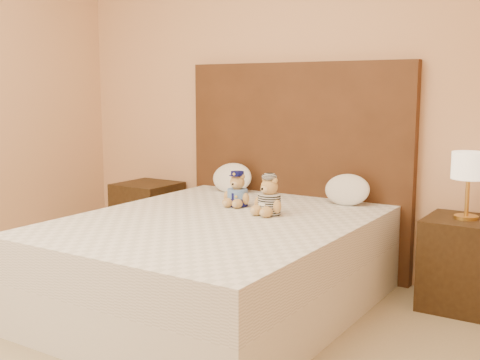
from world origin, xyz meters
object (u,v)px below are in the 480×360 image
object	(u,v)px
nightstand_right	(463,263)
lamp	(469,169)
teddy_prisoner	(269,196)
pillow_left	(232,176)
teddy_police	(237,189)
pillow_right	(347,188)
nightstand_left	(148,216)
bed	(217,263)

from	to	relation	value
nightstand_right	lamp	distance (m)	0.57
lamp	teddy_prisoner	bearing A→B (deg)	-152.82
nightstand_right	pillow_left	bearing A→B (deg)	178.98
teddy_police	pillow_left	bearing A→B (deg)	124.59
teddy_prisoner	pillow_right	distance (m)	0.63
nightstand_left	teddy_police	distance (m)	1.28
nightstand_right	teddy_prisoner	size ratio (longest dim) A/B	2.29
teddy_police	nightstand_left	bearing A→B (deg)	157.71
nightstand_left	pillow_left	world-z (taller)	pillow_left
nightstand_left	lamp	bearing A→B (deg)	0.00
bed	teddy_prisoner	distance (m)	0.52
teddy_prisoner	lamp	bearing A→B (deg)	38.90
teddy_police	pillow_left	size ratio (longest dim) A/B	0.69
lamp	teddy_police	size ratio (longest dim) A/B	1.75
teddy_police	bed	bearing A→B (deg)	-77.48
bed	teddy_police	world-z (taller)	teddy_police
teddy_prisoner	pillow_left	xyz separation A→B (m)	(-0.65, 0.57, -0.00)
lamp	nightstand_right	bearing A→B (deg)	0.00
teddy_prisoner	pillow_right	size ratio (longest dim) A/B	0.77
bed	pillow_right	world-z (taller)	pillow_right
bed	pillow_right	distance (m)	1.03
nightstand_right	pillow_left	size ratio (longest dim) A/B	1.66
nightstand_left	pillow_left	distance (m)	0.90
nightstand_right	teddy_police	distance (m)	1.47
nightstand_left	teddy_prisoner	distance (m)	1.60
bed	lamp	bearing A→B (deg)	32.62
bed	lamp	size ratio (longest dim) A/B	5.00
bed	pillow_left	distance (m)	1.02
bed	teddy_prisoner	bearing A→B (deg)	51.88
nightstand_right	lamp	size ratio (longest dim) A/B	1.38
pillow_right	teddy_prisoner	bearing A→B (deg)	-115.68
teddy_police	teddy_prisoner	world-z (taller)	teddy_prisoner
nightstand_left	lamp	distance (m)	2.56
pillow_left	pillow_right	bearing A→B (deg)	0.00
lamp	teddy_prisoner	size ratio (longest dim) A/B	1.66
pillow_right	nightstand_left	bearing A→B (deg)	-179.01
lamp	nightstand_left	bearing A→B (deg)	180.00
bed	nightstand_right	distance (m)	1.48
nightstand_left	pillow_right	distance (m)	1.77
teddy_police	teddy_prisoner	size ratio (longest dim) A/B	0.95
bed	pillow_left	xyz separation A→B (m)	(-0.44, 0.83, 0.39)
teddy_police	teddy_prisoner	bearing A→B (deg)	-24.12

